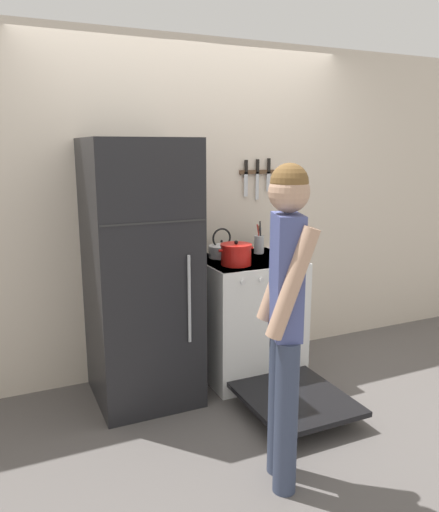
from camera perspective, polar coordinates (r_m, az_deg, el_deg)
The scene contains 9 objects.
ground_plane at distance 4.24m, azimuth -2.82°, elevation -12.02°, with size 14.00×14.00×0.00m, color #5B5654.
wall_back at distance 3.92m, azimuth -3.18°, elevation 5.38°, with size 10.00×0.06×2.55m.
refrigerator at distance 3.46m, azimuth -8.98°, elevation -1.94°, with size 0.68×0.74×1.81m.
stove_range at distance 3.87m, azimuth 3.36°, elevation -7.17°, with size 0.72×1.42×0.92m.
dutch_oven_pot at distance 3.57m, azimuth 1.91°, elevation 0.20°, with size 0.27×0.23×0.18m.
tea_kettle at distance 3.81m, azimuth 0.28°, elevation 0.78°, with size 0.25×0.20×0.23m.
utensil_jar at distance 3.96m, azimuth 4.54°, elevation 1.43°, with size 0.08×0.08×0.26m.
person at distance 2.51m, azimuth 7.56°, elevation -6.16°, with size 0.34×0.40×1.68m.
wall_knife_strip at distance 4.09m, azimuth 4.33°, elevation 9.54°, with size 0.31×0.03×0.33m.
Camera 1 is at (-1.41, -3.60, 1.75)m, focal length 35.00 mm.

